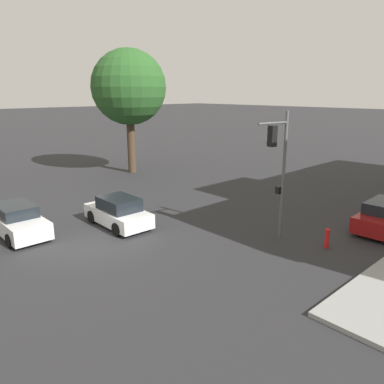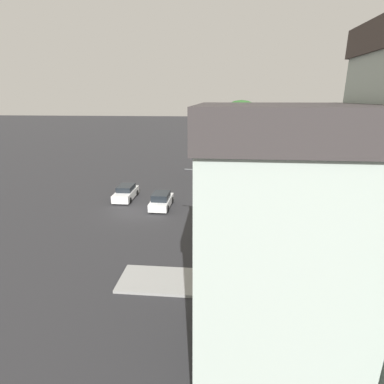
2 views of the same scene
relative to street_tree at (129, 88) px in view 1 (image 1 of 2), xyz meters
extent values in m
plane|color=#28282B|center=(11.96, -10.22, -6.97)|extent=(300.00, 300.00, 0.00)
cylinder|color=#423323|center=(0.00, 0.00, -4.60)|extent=(0.66, 0.66, 4.75)
sphere|color=#285623|center=(0.00, 0.00, 0.04)|extent=(6.05, 6.05, 6.05)
cylinder|color=#515456|center=(17.15, -3.27, -4.04)|extent=(0.14, 0.14, 5.87)
cylinder|color=#515456|center=(17.02, -4.10, -1.61)|extent=(0.36, 1.67, 0.10)
cube|color=black|center=(17.02, -4.10, -2.16)|extent=(0.34, 0.34, 0.90)
sphere|color=red|center=(16.83, -4.07, -1.86)|extent=(0.20, 0.20, 0.20)
sphere|color=#99660F|center=(16.83, -4.07, -2.16)|extent=(0.20, 0.20, 0.20)
sphere|color=#0F511E|center=(16.83, -4.07, -2.46)|extent=(0.20, 0.20, 0.20)
cube|color=black|center=(16.97, -3.25, -4.69)|extent=(0.27, 0.38, 0.35)
sphere|color=orange|center=(16.83, -3.22, -4.69)|extent=(0.18, 0.18, 0.18)
cube|color=silver|center=(8.47, -12.20, -6.41)|extent=(4.20, 1.74, 0.77)
cube|color=black|center=(8.31, -12.20, -5.76)|extent=(2.18, 1.53, 0.53)
cylinder|color=black|center=(9.77, -11.41, -6.66)|extent=(0.63, 0.22, 0.63)
cylinder|color=black|center=(9.77, -13.02, -6.66)|extent=(0.63, 0.22, 0.63)
cylinder|color=black|center=(7.18, -11.39, -6.66)|extent=(0.63, 0.22, 0.63)
cube|color=silver|center=(10.56, -7.99, -6.44)|extent=(4.06, 1.81, 0.70)
cube|color=black|center=(10.72, -7.99, -5.77)|extent=(2.12, 1.57, 0.64)
cylinder|color=black|center=(9.30, -8.78, -6.64)|extent=(0.67, 0.23, 0.66)
cylinder|color=black|center=(9.32, -7.15, -6.64)|extent=(0.67, 0.23, 0.66)
cylinder|color=black|center=(11.80, -8.82, -6.64)|extent=(0.67, 0.23, 0.66)
cylinder|color=black|center=(11.82, -7.19, -6.64)|extent=(0.67, 0.23, 0.66)
cylinder|color=black|center=(19.25, 2.81, -6.62)|extent=(0.24, 0.72, 0.71)
cylinder|color=black|center=(19.34, 0.05, -6.62)|extent=(0.24, 0.72, 0.71)
cylinder|color=red|center=(19.27, -2.80, -6.60)|extent=(0.20, 0.20, 0.75)
sphere|color=red|center=(19.27, -2.80, -6.16)|extent=(0.22, 0.22, 0.22)
camera|label=1|loc=(26.47, -17.53, -0.32)|focal=35.00mm
camera|label=2|loc=(37.77, -2.49, 3.33)|focal=28.00mm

